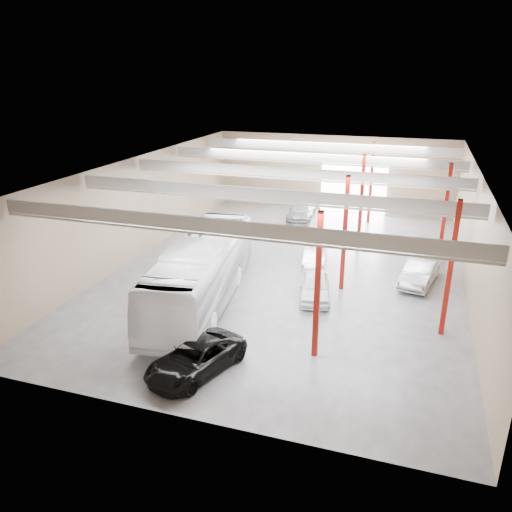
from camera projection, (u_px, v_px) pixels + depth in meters
The scene contains 8 objects.
depot_shell at pixel (295, 196), 32.11m from camera, with size 22.12×32.12×7.06m.
coach_bus at pixel (202, 271), 28.23m from camera, with size 3.19×13.64×3.80m, color white.
black_sedan at pixel (196, 358), 21.90m from camera, with size 2.29×4.97×1.38m, color black.
car_row_a at pixel (315, 286), 29.12m from camera, with size 1.74×4.32×1.47m, color white.
car_row_b at pixel (315, 255), 34.14m from camera, with size 1.44×4.14×1.36m, color #B9B9BE.
car_row_c at pixel (301, 211), 44.47m from camera, with size 2.08×5.12×1.49m, color gray.
car_right_near at pixel (420, 271), 31.08m from camera, with size 1.68×4.81×1.59m, color #9E9DA2.
car_right_far at pixel (421, 247), 35.75m from camera, with size 1.62×4.03×1.37m, color silver.
Camera 1 is at (7.49, -30.19, 12.56)m, focal length 35.00 mm.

